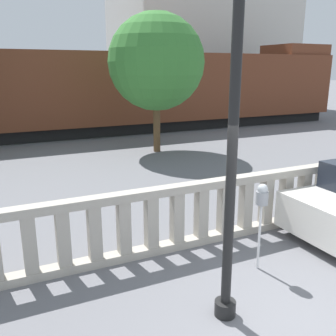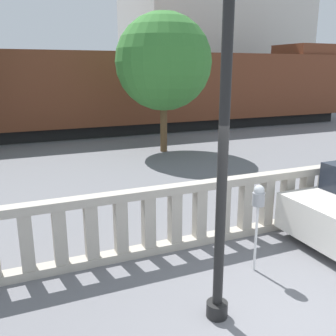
# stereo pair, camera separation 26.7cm
# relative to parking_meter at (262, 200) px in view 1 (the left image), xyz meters

# --- Properties ---
(balustrade) EXTENTS (14.30, 0.24, 1.18)m
(balustrade) POSITION_rel_parking_meter_xyz_m (-0.37, 1.18, -0.57)
(balustrade) COLOR #ADA599
(balustrade) RESTS_ON ground
(parking_meter) EXTENTS (0.19, 0.19, 1.42)m
(parking_meter) POSITION_rel_parking_meter_xyz_m (0.00, 0.00, 0.00)
(parking_meter) COLOR silver
(parking_meter) RESTS_ON ground
(train_near) EXTENTS (25.82, 3.09, 4.46)m
(train_near) POSITION_rel_parking_meter_xyz_m (2.11, 13.78, 0.86)
(train_near) COLOR black
(train_near) RESTS_ON ground
(train_far) EXTENTS (25.04, 2.79, 4.45)m
(train_far) POSITION_rel_parking_meter_xyz_m (0.58, 20.82, 0.85)
(train_far) COLOR black
(train_far) RESTS_ON ground
(building_block) EXTENTS (13.15, 8.36, 12.99)m
(building_block) POSITION_rel_parking_meter_xyz_m (12.14, 22.92, 5.33)
(building_block) COLOR beige
(building_block) RESTS_ON ground
(tree_right) EXTENTS (3.53, 3.53, 5.11)m
(tree_right) POSITION_rel_parking_meter_xyz_m (2.05, 8.74, 2.17)
(tree_right) COLOR brown
(tree_right) RESTS_ON ground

